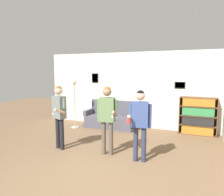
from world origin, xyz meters
name	(u,v)px	position (x,y,z in m)	size (l,w,h in m)	color
ground_plane	(79,184)	(0.00, 0.00, 0.00)	(20.00, 20.00, 0.00)	brown
wall_back	(143,90)	(0.00, 4.39, 1.35)	(7.61, 0.08, 2.70)	silver
couch	(111,119)	(-1.06, 3.98, 0.30)	(1.83, 0.80, 0.95)	#4C4C56
bookshelf	(198,116)	(1.87, 4.17, 0.60)	(1.14, 0.30, 1.21)	brown
floor_lamp	(75,98)	(-2.22, 3.39, 1.06)	(0.28, 0.28, 1.72)	#ADA89E
person_player_foreground_left	(59,111)	(-1.42, 1.39, 1.02)	(0.48, 0.55, 1.66)	black
person_player_foreground_center	(107,113)	(-0.11, 1.51, 1.03)	(0.53, 0.44, 1.67)	brown
person_watcher_holding_cup	(140,119)	(0.73, 1.41, 0.98)	(0.49, 0.47, 1.61)	#2D334C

